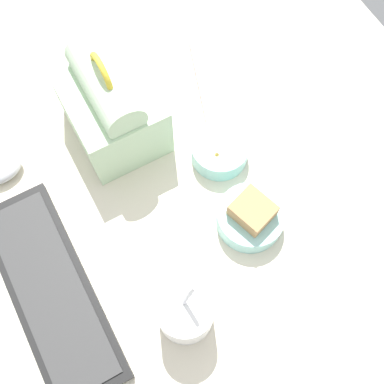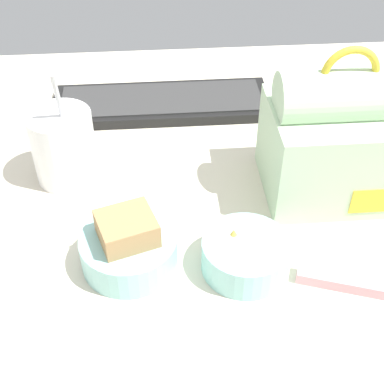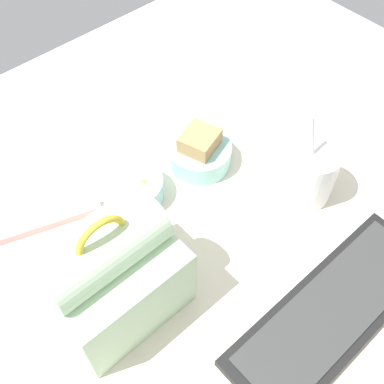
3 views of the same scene
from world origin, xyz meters
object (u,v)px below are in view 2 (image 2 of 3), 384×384
(bento_bowl_sandwich, at_px, (129,247))
(computer_mouse, at_px, (305,94))
(lunch_bag, at_px, (336,139))
(soup_cup, at_px, (63,145))
(bento_bowl_snacks, at_px, (245,254))
(keyboard, at_px, (163,103))

(bento_bowl_sandwich, bearing_deg, computer_mouse, 49.22)
(lunch_bag, relative_size, computer_mouse, 2.59)
(soup_cup, xyz_separation_m, computer_mouse, (0.41, 0.18, -0.04))
(lunch_bag, xyz_separation_m, soup_cup, (-0.39, 0.06, -0.03))
(bento_bowl_snacks, bearing_deg, bento_bowl_sandwich, 172.50)
(keyboard, xyz_separation_m, soup_cup, (-0.15, -0.18, 0.05))
(bento_bowl_sandwich, distance_m, computer_mouse, 0.48)
(computer_mouse, bearing_deg, bento_bowl_snacks, -113.98)
(soup_cup, relative_size, bento_bowl_sandwich, 1.50)
(lunch_bag, bearing_deg, computer_mouse, 84.21)
(bento_bowl_sandwich, bearing_deg, keyboard, 81.45)
(bento_bowl_snacks, xyz_separation_m, computer_mouse, (0.17, 0.39, -0.01))
(lunch_bag, height_order, soup_cup, lunch_bag)
(keyboard, bearing_deg, bento_bowl_sandwich, -98.55)
(lunch_bag, relative_size, soup_cup, 1.23)
(keyboard, bearing_deg, computer_mouse, -0.64)
(keyboard, relative_size, bento_bowl_snacks, 3.53)
(keyboard, xyz_separation_m, lunch_bag, (0.24, -0.24, 0.07))
(lunch_bag, height_order, bento_bowl_snacks, lunch_bag)
(bento_bowl_snacks, height_order, computer_mouse, bento_bowl_snacks)
(lunch_bag, bearing_deg, keyboard, 134.59)
(lunch_bag, bearing_deg, soup_cup, 171.83)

